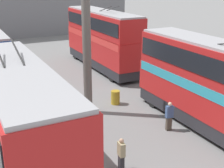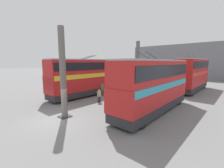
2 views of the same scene
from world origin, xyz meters
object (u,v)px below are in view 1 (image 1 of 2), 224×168
(bus_left_near, at_px, (215,82))
(person_by_left_row, at_px, (169,115))
(bus_left_far, at_px, (102,36))
(person_aisle_midway, at_px, (121,154))
(oil_drum, at_px, (115,97))
(bus_right_mid, at_px, (21,124))
(person_by_right_row, at_px, (57,135))

(bus_left_near, bearing_deg, person_by_left_row, 64.90)
(bus_left_near, relative_size, bus_left_far, 0.98)
(bus_left_far, xyz_separation_m, person_aisle_midway, (-15.41, 6.39, -2.21))
(bus_left_near, bearing_deg, oil_drum, 27.81)
(person_aisle_midway, bearing_deg, bus_left_near, -163.96)
(person_by_left_row, distance_m, oil_drum, 4.87)
(bus_left_near, height_order, oil_drum, bus_left_near)
(bus_right_mid, height_order, person_by_left_row, bus_right_mid)
(bus_left_far, height_order, person_aisle_midway, bus_left_far)
(person_by_left_row, relative_size, person_aisle_midway, 1.07)
(bus_left_near, xyz_separation_m, bus_left_far, (14.25, -0.00, 0.21))
(bus_right_mid, height_order, person_aisle_midway, bus_right_mid)
(bus_left_near, height_order, person_by_left_row, bus_left_near)
(bus_right_mid, xyz_separation_m, oil_drum, (6.28, -7.39, -2.46))
(bus_right_mid, relative_size, person_by_left_row, 5.73)
(bus_left_far, bearing_deg, bus_right_mid, 144.76)
(person_by_left_row, bearing_deg, bus_right_mid, -73.22)
(person_by_right_row, bearing_deg, oil_drum, -96.94)
(bus_left_near, relative_size, bus_right_mid, 1.15)
(bus_left_far, distance_m, person_aisle_midway, 16.83)
(person_by_left_row, distance_m, person_by_right_row, 6.36)
(bus_right_mid, relative_size, person_by_right_row, 5.42)
(bus_left_near, xyz_separation_m, bus_right_mid, (-0.52, 10.43, 0.10))
(bus_left_near, distance_m, person_by_right_row, 8.81)
(bus_left_far, distance_m, person_by_right_row, 15.43)
(bus_left_near, relative_size, person_by_left_row, 6.60)
(person_by_right_row, bearing_deg, person_aisle_midway, 172.94)
(bus_left_near, bearing_deg, person_by_right_row, 79.84)
(bus_left_far, height_order, person_by_left_row, bus_left_far)
(person_aisle_midway, bearing_deg, person_by_right_row, -46.34)
(person_aisle_midway, height_order, oil_drum, person_aisle_midway)
(oil_drum, bearing_deg, bus_left_far, -19.74)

